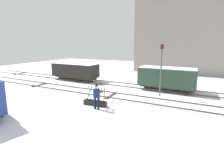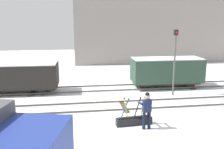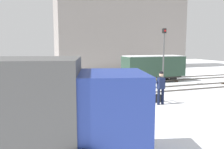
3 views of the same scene
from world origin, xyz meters
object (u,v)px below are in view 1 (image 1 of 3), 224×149
at_px(switch_lever_frame, 95,102).
at_px(freight_car_far_end, 167,77).
at_px(signal_post, 161,66).
at_px(rail_worker, 97,95).
at_px(freight_car_near_switch, 75,70).

bearing_deg(switch_lever_frame, freight_car_far_end, 53.28).
bearing_deg(signal_post, switch_lever_frame, -129.87).
distance_m(signal_post, freight_car_far_end, 2.43).
bearing_deg(switch_lever_frame, signal_post, 45.06).
relative_size(rail_worker, freight_car_near_switch, 0.30).
bearing_deg(signal_post, freight_car_near_switch, 169.50).
bearing_deg(freight_car_far_end, switch_lever_frame, -120.71).
xyz_separation_m(switch_lever_frame, signal_post, (3.78, 4.53, 2.42)).
xyz_separation_m(freight_car_near_switch, freight_car_far_end, (11.02, -0.00, 0.07)).
distance_m(rail_worker, signal_post, 6.27).
distance_m(freight_car_near_switch, freight_car_far_end, 11.02).
distance_m(switch_lever_frame, freight_car_far_end, 7.74).
bearing_deg(freight_car_far_end, signal_post, -95.95).
bearing_deg(signal_post, rail_worker, -123.26).
bearing_deg(freight_car_near_switch, freight_car_far_end, 1.46).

